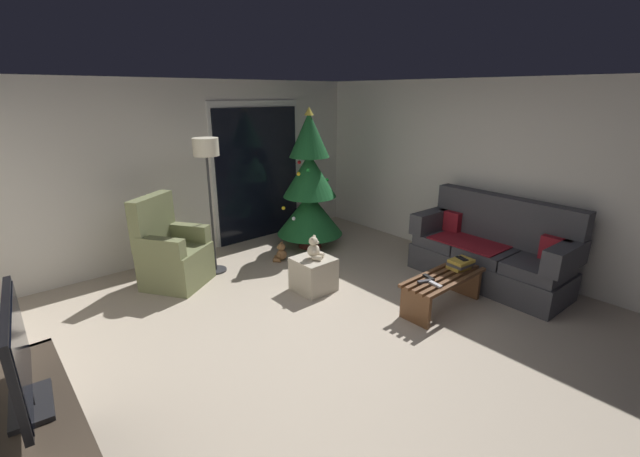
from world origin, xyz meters
name	(u,v)px	position (x,y,z in m)	size (l,w,h in m)	color
ground_plane	(335,332)	(0.00, 0.00, 0.00)	(7.00, 7.00, 0.00)	#B2A38E
wall_back	(193,170)	(0.00, 3.06, 1.25)	(5.72, 0.12, 2.50)	silver
wall_right	(491,175)	(2.86, 0.00, 1.25)	(0.12, 6.00, 2.50)	silver
patio_door_frame	(258,172)	(1.06, 2.99, 1.10)	(1.60, 0.02, 2.20)	silver
patio_door_glass	(259,175)	(1.06, 2.97, 1.05)	(1.50, 0.02, 2.10)	black
couch	(491,252)	(2.32, -0.40, 0.40)	(0.85, 1.97, 1.08)	#3D3D42
coffee_table	(443,286)	(1.25, -0.41, 0.26)	(1.10, 0.40, 0.39)	brown
remote_graphite	(425,281)	(0.95, -0.36, 0.40)	(0.04, 0.16, 0.02)	#333338
remote_silver	(436,284)	(0.98, -0.49, 0.40)	(0.04, 0.16, 0.02)	#ADADB2
remote_black	(429,277)	(1.07, -0.33, 0.40)	(0.04, 0.16, 0.02)	black
book_stack	(460,264)	(1.55, -0.42, 0.46)	(0.29, 0.24, 0.12)	#B79333
cell_phone	(462,258)	(1.57, -0.42, 0.52)	(0.07, 0.14, 0.01)	black
christmas_tree	(310,188)	(1.38, 2.07, 0.94)	(1.01, 1.01, 2.12)	#4C1E19
armchair	(172,254)	(-0.77, 2.18, 0.40)	(0.95, 0.95, 1.13)	olive
floor_lamp	(207,161)	(-0.19, 2.18, 1.51)	(0.32, 0.32, 1.78)	#2D2D30
television	(19,357)	(-2.50, -0.29, 1.03)	(0.24, 0.84, 0.61)	black
ottoman	(313,274)	(0.45, 0.88, 0.21)	(0.44, 0.44, 0.42)	#B2A893
teddy_bear_cream	(314,249)	(0.45, 0.87, 0.54)	(0.21, 0.22, 0.29)	beige
teddy_bear_chestnut_by_tree	(281,253)	(0.68, 1.88, 0.12)	(0.21, 0.22, 0.29)	brown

